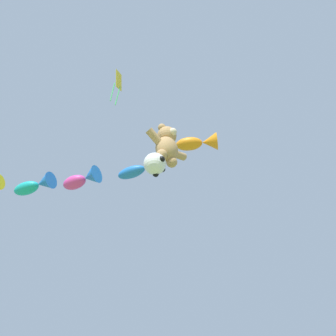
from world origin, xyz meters
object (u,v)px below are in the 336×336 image
(fish_kite_cobalt, at_px, (142,169))
(fish_kite_teal, at_px, (35,185))
(soccer_ball_kite, at_px, (155,164))
(fish_kite_tangerine, at_px, (199,143))
(diamond_kite, at_px, (118,83))
(teddy_bear_kite, at_px, (167,145))
(fish_kite_magenta, at_px, (83,179))

(fish_kite_cobalt, distance_m, fish_kite_teal, 5.24)
(soccer_ball_kite, xyz_separation_m, fish_kite_cobalt, (1.16, 2.20, 2.38))
(fish_kite_tangerine, bearing_deg, fish_kite_cobalt, 111.68)
(fish_kite_tangerine, bearing_deg, diamond_kite, 172.14)
(teddy_bear_kite, height_order, fish_kite_teal, fish_kite_teal)
(teddy_bear_kite, height_order, fish_kite_cobalt, fish_kite_cobalt)
(soccer_ball_kite, bearing_deg, fish_kite_cobalt, 62.15)
(teddy_bear_kite, xyz_separation_m, fish_kite_teal, (-1.85, 6.86, 1.61))
(soccer_ball_kite, relative_size, diamond_kite, 0.39)
(teddy_bear_kite, distance_m, fish_kite_tangerine, 2.35)
(teddy_bear_kite, xyz_separation_m, soccer_ball_kite, (-0.40, 0.14, -1.21))
(soccer_ball_kite, height_order, diamond_kite, diamond_kite)
(fish_kite_cobalt, distance_m, fish_kite_magenta, 2.70)
(teddy_bear_kite, bearing_deg, diamond_kite, 168.57)
(fish_kite_cobalt, bearing_deg, fish_kite_tangerine, -68.32)
(fish_kite_teal, height_order, diamond_kite, diamond_kite)
(soccer_ball_kite, distance_m, fish_kite_magenta, 5.09)
(diamond_kite, bearing_deg, fish_kite_cobalt, 33.14)
(soccer_ball_kite, height_order, fish_kite_teal, fish_kite_teal)
(teddy_bear_kite, relative_size, fish_kite_teal, 0.85)
(fish_kite_tangerine, relative_size, fish_kite_cobalt, 0.84)
(fish_kite_cobalt, relative_size, fish_kite_teal, 0.94)
(teddy_bear_kite, height_order, diamond_kite, diamond_kite)
(fish_kite_magenta, bearing_deg, teddy_bear_kite, -81.73)
(teddy_bear_kite, relative_size, fish_kite_cobalt, 0.91)
(fish_kite_teal, bearing_deg, fish_kite_cobalt, -59.90)
(fish_kite_tangerine, relative_size, fish_kite_teal, 0.79)
(fish_kite_magenta, distance_m, fish_kite_teal, 2.56)
(fish_kite_tangerine, bearing_deg, fish_kite_magenta, 117.05)
(teddy_bear_kite, distance_m, fish_kite_magenta, 4.82)
(teddy_bear_kite, bearing_deg, fish_kite_magenta, 98.27)
(soccer_ball_kite, bearing_deg, fish_kite_teal, 102.21)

